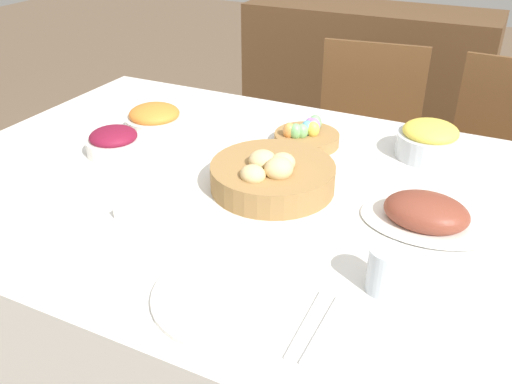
{
  "coord_description": "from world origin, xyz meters",
  "views": [
    {
      "loc": [
        0.5,
        -1.11,
        1.46
      ],
      "look_at": [
        0.0,
        -0.09,
        0.81
      ],
      "focal_mm": 38.0,
      "sensor_mm": 36.0,
      "label": 1
    }
  ],
  "objects_px": {
    "ham_platter": "(426,214)",
    "butter_dish": "(147,211)",
    "fork": "(153,273)",
    "carrot_bowl": "(155,119)",
    "knife": "(306,324)",
    "dinner_plate": "(225,296)",
    "drinking_cup": "(386,270)",
    "egg_basket": "(307,136)",
    "pineapple_bowl": "(429,140)",
    "sideboard": "(363,92)",
    "chair_far_center": "(362,151)",
    "chair_far_right": "(497,177)",
    "beet_salad_bowl": "(113,142)",
    "spoon": "(322,329)",
    "bread_basket": "(274,176)"
  },
  "relations": [
    {
      "from": "chair_far_center",
      "to": "fork",
      "type": "xyz_separation_m",
      "value": [
        -0.07,
        -1.33,
        0.28
      ]
    },
    {
      "from": "egg_basket",
      "to": "dinner_plate",
      "type": "xyz_separation_m",
      "value": [
        0.12,
        -0.72,
        -0.02
      ]
    },
    {
      "from": "sideboard",
      "to": "beet_salad_bowl",
      "type": "xyz_separation_m",
      "value": [
        -0.27,
        -1.76,
        0.36
      ]
    },
    {
      "from": "chair_far_right",
      "to": "drinking_cup",
      "type": "bearing_deg",
      "value": -93.65
    },
    {
      "from": "sideboard",
      "to": "butter_dish",
      "type": "xyz_separation_m",
      "value": [
        0.02,
        -2.0,
        0.34
      ]
    },
    {
      "from": "chair_far_right",
      "to": "egg_basket",
      "type": "xyz_separation_m",
      "value": [
        -0.55,
        -0.61,
        0.31
      ]
    },
    {
      "from": "beet_salad_bowl",
      "to": "butter_dish",
      "type": "bearing_deg",
      "value": -39.87
    },
    {
      "from": "chair_far_center",
      "to": "ham_platter",
      "type": "distance_m",
      "value": 1.03
    },
    {
      "from": "ham_platter",
      "to": "drinking_cup",
      "type": "relative_size",
      "value": 3.18
    },
    {
      "from": "chair_far_right",
      "to": "spoon",
      "type": "xyz_separation_m",
      "value": [
        -0.24,
        -1.33,
        0.28
      ]
    },
    {
      "from": "butter_dish",
      "to": "fork",
      "type": "bearing_deg",
      "value": -51.37
    },
    {
      "from": "spoon",
      "to": "pineapple_bowl",
      "type": "bearing_deg",
      "value": 88.66
    },
    {
      "from": "sideboard",
      "to": "butter_dish",
      "type": "relative_size",
      "value": 9.75
    },
    {
      "from": "pineapple_bowl",
      "to": "spoon",
      "type": "xyz_separation_m",
      "value": [
        -0.03,
        -0.8,
        -0.05
      ]
    },
    {
      "from": "beet_salad_bowl",
      "to": "bread_basket",
      "type": "bearing_deg",
      "value": 1.15
    },
    {
      "from": "fork",
      "to": "butter_dish",
      "type": "height_order",
      "value": "butter_dish"
    },
    {
      "from": "egg_basket",
      "to": "pineapple_bowl",
      "type": "distance_m",
      "value": 0.35
    },
    {
      "from": "chair_far_right",
      "to": "fork",
      "type": "distance_m",
      "value": 1.49
    },
    {
      "from": "egg_basket",
      "to": "butter_dish",
      "type": "relative_size",
      "value": 1.47
    },
    {
      "from": "beet_salad_bowl",
      "to": "fork",
      "type": "bearing_deg",
      "value": -44.09
    },
    {
      "from": "knife",
      "to": "pineapple_bowl",
      "type": "bearing_deg",
      "value": 84.5
    },
    {
      "from": "butter_dish",
      "to": "chair_far_center",
      "type": "bearing_deg",
      "value": 79.77
    },
    {
      "from": "carrot_bowl",
      "to": "fork",
      "type": "relative_size",
      "value": 1.01
    },
    {
      "from": "bread_basket",
      "to": "dinner_plate",
      "type": "relative_size",
      "value": 1.14
    },
    {
      "from": "egg_basket",
      "to": "knife",
      "type": "bearing_deg",
      "value": -68.72
    },
    {
      "from": "ham_platter",
      "to": "drinking_cup",
      "type": "distance_m",
      "value": 0.27
    },
    {
      "from": "carrot_bowl",
      "to": "knife",
      "type": "xyz_separation_m",
      "value": [
        0.75,
        -0.6,
        -0.04
      ]
    },
    {
      "from": "carrot_bowl",
      "to": "knife",
      "type": "relative_size",
      "value": 1.01
    },
    {
      "from": "chair_far_center",
      "to": "chair_far_right",
      "type": "xyz_separation_m",
      "value": [
        0.52,
        0.0,
        0.0
      ]
    },
    {
      "from": "pineapple_bowl",
      "to": "butter_dish",
      "type": "relative_size",
      "value": 1.39
    },
    {
      "from": "pineapple_bowl",
      "to": "beet_salad_bowl",
      "type": "xyz_separation_m",
      "value": [
        -0.82,
        -0.38,
        -0.01
      ]
    },
    {
      "from": "dinner_plate",
      "to": "drinking_cup",
      "type": "distance_m",
      "value": 0.31
    },
    {
      "from": "bread_basket",
      "to": "butter_dish",
      "type": "bearing_deg",
      "value": -129.83
    },
    {
      "from": "chair_far_right",
      "to": "dinner_plate",
      "type": "distance_m",
      "value": 1.43
    },
    {
      "from": "butter_dish",
      "to": "pineapple_bowl",
      "type": "bearing_deg",
      "value": 49.7
    },
    {
      "from": "beet_salad_bowl",
      "to": "drinking_cup",
      "type": "distance_m",
      "value": 0.9
    },
    {
      "from": "carrot_bowl",
      "to": "spoon",
      "type": "distance_m",
      "value": 0.99
    },
    {
      "from": "carrot_bowl",
      "to": "pineapple_bowl",
      "type": "height_order",
      "value": "pineapple_bowl"
    },
    {
      "from": "egg_basket",
      "to": "drinking_cup",
      "type": "xyz_separation_m",
      "value": [
        0.38,
        -0.56,
        0.02
      ]
    },
    {
      "from": "ham_platter",
      "to": "dinner_plate",
      "type": "distance_m",
      "value": 0.52
    },
    {
      "from": "ham_platter",
      "to": "butter_dish",
      "type": "distance_m",
      "value": 0.65
    },
    {
      "from": "fork",
      "to": "spoon",
      "type": "bearing_deg",
      "value": -1.01
    },
    {
      "from": "chair_far_right",
      "to": "pineapple_bowl",
      "type": "relative_size",
      "value": 4.98
    },
    {
      "from": "sideboard",
      "to": "fork",
      "type": "bearing_deg",
      "value": -85.74
    },
    {
      "from": "drinking_cup",
      "to": "butter_dish",
      "type": "relative_size",
      "value": 0.71
    },
    {
      "from": "sideboard",
      "to": "dinner_plate",
      "type": "bearing_deg",
      "value": -81.45
    },
    {
      "from": "beet_salad_bowl",
      "to": "dinner_plate",
      "type": "height_order",
      "value": "beet_salad_bowl"
    },
    {
      "from": "beet_salad_bowl",
      "to": "drinking_cup",
      "type": "bearing_deg",
      "value": -16.82
    },
    {
      "from": "carrot_bowl",
      "to": "fork",
      "type": "distance_m",
      "value": 0.74
    },
    {
      "from": "ham_platter",
      "to": "fork",
      "type": "xyz_separation_m",
      "value": [
        -0.46,
        -0.43,
        -0.02
      ]
    }
  ]
}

